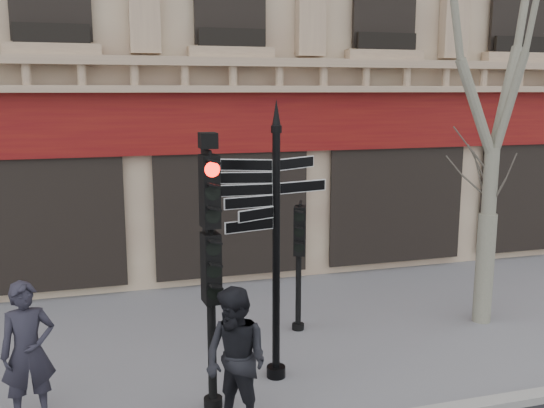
{
  "coord_description": "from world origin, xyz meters",
  "views": [
    {
      "loc": [
        -2.79,
        -7.87,
        4.27
      ],
      "look_at": [
        -0.33,
        0.6,
        2.61
      ],
      "focal_mm": 40.0,
      "sensor_mm": 36.0,
      "label": 1
    }
  ],
  "objects_px": {
    "fingerpost": "(276,195)",
    "plane_tree": "(502,13)",
    "pedestrian_b": "(236,361)",
    "traffic_signal_main": "(210,239)",
    "pedestrian_a": "(28,352)",
    "traffic_signal_secondary": "(299,244)"
  },
  "relations": [
    {
      "from": "fingerpost",
      "to": "plane_tree",
      "type": "bearing_deg",
      "value": 11.67
    },
    {
      "from": "plane_tree",
      "to": "pedestrian_b",
      "type": "height_order",
      "value": "plane_tree"
    },
    {
      "from": "traffic_signal_main",
      "to": "plane_tree",
      "type": "relative_size",
      "value": 0.47
    },
    {
      "from": "fingerpost",
      "to": "pedestrian_a",
      "type": "distance_m",
      "value": 3.9
    },
    {
      "from": "plane_tree",
      "to": "pedestrian_a",
      "type": "bearing_deg",
      "value": -170.19
    },
    {
      "from": "traffic_signal_secondary",
      "to": "pedestrian_b",
      "type": "distance_m",
      "value": 3.49
    },
    {
      "from": "traffic_signal_secondary",
      "to": "pedestrian_b",
      "type": "height_order",
      "value": "traffic_signal_secondary"
    },
    {
      "from": "fingerpost",
      "to": "traffic_signal_main",
      "type": "relative_size",
      "value": 1.11
    },
    {
      "from": "traffic_signal_main",
      "to": "pedestrian_b",
      "type": "relative_size",
      "value": 2.0
    },
    {
      "from": "traffic_signal_secondary",
      "to": "pedestrian_a",
      "type": "relative_size",
      "value": 1.21
    },
    {
      "from": "traffic_signal_secondary",
      "to": "plane_tree",
      "type": "height_order",
      "value": "plane_tree"
    },
    {
      "from": "fingerpost",
      "to": "traffic_signal_secondary",
      "type": "relative_size",
      "value": 1.82
    },
    {
      "from": "fingerpost",
      "to": "traffic_signal_secondary",
      "type": "distance_m",
      "value": 2.24
    },
    {
      "from": "plane_tree",
      "to": "traffic_signal_secondary",
      "type": "bearing_deg",
      "value": 170.54
    },
    {
      "from": "plane_tree",
      "to": "pedestrian_b",
      "type": "bearing_deg",
      "value": -155.97
    },
    {
      "from": "fingerpost",
      "to": "pedestrian_a",
      "type": "xyz_separation_m",
      "value": [
        -3.43,
        -0.26,
        -1.85
      ]
    },
    {
      "from": "fingerpost",
      "to": "traffic_signal_main",
      "type": "distance_m",
      "value": 1.32
    },
    {
      "from": "fingerpost",
      "to": "plane_tree",
      "type": "relative_size",
      "value": 0.52
    },
    {
      "from": "fingerpost",
      "to": "pedestrian_b",
      "type": "xyz_separation_m",
      "value": [
        -0.9,
        -1.26,
        -1.85
      ]
    },
    {
      "from": "traffic_signal_secondary",
      "to": "fingerpost",
      "type": "bearing_deg",
      "value": -96.47
    },
    {
      "from": "traffic_signal_main",
      "to": "pedestrian_b",
      "type": "bearing_deg",
      "value": -78.16
    },
    {
      "from": "pedestrian_a",
      "to": "traffic_signal_main",
      "type": "bearing_deg",
      "value": -18.86
    }
  ]
}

